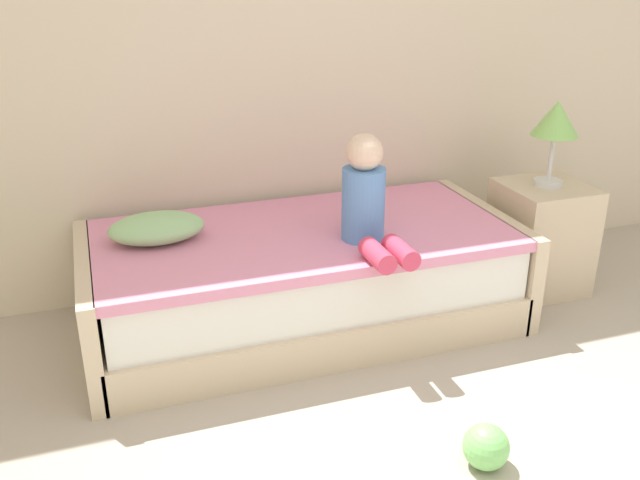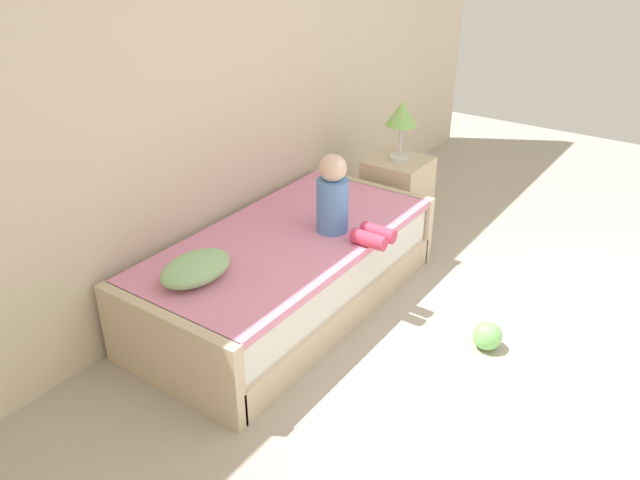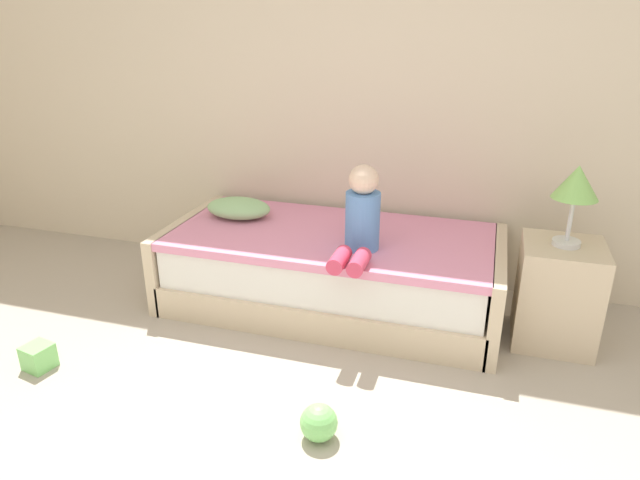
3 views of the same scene
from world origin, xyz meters
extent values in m
cube|color=beige|center=(0.00, 2.60, 1.45)|extent=(7.20, 0.10, 2.90)
cube|color=beige|center=(-0.10, 2.00, 0.10)|extent=(2.00, 1.00, 0.20)
cube|color=white|center=(-0.10, 2.00, 0.33)|extent=(1.94, 0.94, 0.25)
cube|color=pink|center=(-0.10, 2.00, 0.47)|extent=(1.98, 0.98, 0.05)
cube|color=beige|center=(-1.12, 2.00, 0.25)|extent=(0.07, 1.00, 0.50)
cube|color=beige|center=(0.92, 2.00, 0.25)|extent=(0.07, 1.00, 0.50)
cube|color=beige|center=(1.25, 1.96, 0.30)|extent=(0.44, 0.44, 0.60)
cylinder|color=silver|center=(1.25, 1.96, 0.61)|extent=(0.15, 0.15, 0.03)
cylinder|color=silver|center=(1.25, 1.96, 0.75)|extent=(0.02, 0.02, 0.24)
cone|color=#8CCC66|center=(1.25, 1.96, 0.96)|extent=(0.24, 0.24, 0.18)
cylinder|color=#598CD1|center=(0.14, 1.82, 0.67)|extent=(0.20, 0.20, 0.34)
sphere|color=beige|center=(0.14, 1.82, 0.92)|extent=(0.17, 0.17, 0.17)
cylinder|color=#D83F60|center=(0.08, 1.52, 0.55)|extent=(0.09, 0.22, 0.09)
cylinder|color=#D83F60|center=(0.19, 1.52, 0.55)|extent=(0.09, 0.22, 0.09)
ellipsoid|color=#99CC8C|center=(-0.78, 2.10, 0.56)|extent=(0.44, 0.30, 0.13)
sphere|color=#7FD872|center=(0.20, 0.76, 0.09)|extent=(0.17, 0.17, 0.17)
camera|label=1|loc=(-1.03, -0.95, 1.74)|focal=38.68mm
camera|label=2|loc=(-2.81, -0.15, 2.30)|focal=35.35mm
camera|label=3|loc=(0.81, -1.19, 1.80)|focal=31.84mm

